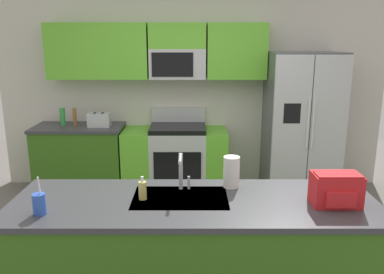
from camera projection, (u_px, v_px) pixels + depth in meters
ground_plane at (192, 264)px, 3.61m from camera, size 9.00×9.00×0.00m
kitchen_wall_unit at (181, 80)px, 5.28m from camera, size 5.20×0.43×2.60m
back_counter at (80, 159)px, 5.25m from camera, size 1.15×0.63×0.90m
range_oven at (175, 159)px, 5.25m from camera, size 1.36×0.61×1.10m
refrigerator at (301, 125)px, 5.07m from camera, size 0.90×0.76×1.85m
island_counter at (194, 257)px, 2.88m from camera, size 2.58×0.85×0.90m
toaster at (99, 120)px, 5.07m from camera, size 0.28×0.16×0.18m
pepper_mill at (74, 117)px, 5.11m from camera, size 0.05×0.05×0.23m
bottle_green at (62, 117)px, 5.14m from camera, size 0.07×0.07×0.23m
sink_faucet at (181, 169)px, 2.92m from camera, size 0.08×0.21×0.28m
drink_cup_blue at (39, 204)px, 2.54m from camera, size 0.08×0.08×0.26m
soap_dispenser at (142, 190)px, 2.78m from camera, size 0.06×0.06×0.17m
paper_towel_roll at (231, 172)px, 3.00m from camera, size 0.12×0.12×0.24m
backpack at (336, 189)px, 2.67m from camera, size 0.32×0.22×0.23m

